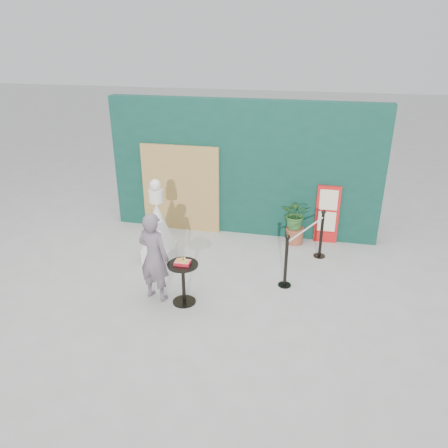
% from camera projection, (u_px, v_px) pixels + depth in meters
% --- Properties ---
extents(ground, '(60.00, 60.00, 0.00)m').
position_uv_depth(ground, '(209.00, 305.00, 7.44)').
color(ground, '#ADAAA5').
rests_on(ground, ground).
extents(back_wall, '(6.00, 0.30, 3.00)m').
position_uv_depth(back_wall, '(243.00, 169.00, 9.65)').
color(back_wall, '#0B3329').
rests_on(back_wall, ground).
extents(bamboo_fence, '(1.80, 0.08, 2.00)m').
position_uv_depth(bamboo_fence, '(181.00, 189.00, 9.94)').
color(bamboo_fence, tan).
rests_on(bamboo_fence, ground).
extents(woman, '(0.66, 0.52, 1.59)m').
position_uv_depth(woman, '(154.00, 257.00, 7.36)').
color(woman, slate).
rests_on(woman, ground).
extents(menu_board, '(0.50, 0.07, 1.30)m').
position_uv_depth(menu_board, '(327.00, 215.00, 9.44)').
color(menu_board, red).
rests_on(menu_board, ground).
extents(statue, '(0.67, 0.67, 1.71)m').
position_uv_depth(statue, '(158.00, 228.00, 8.67)').
color(statue, silver).
rests_on(statue, ground).
extents(cafe_table, '(0.52, 0.52, 0.75)m').
position_uv_depth(cafe_table, '(183.00, 277.00, 7.33)').
color(cafe_table, black).
rests_on(cafe_table, ground).
extents(food_basket, '(0.26, 0.19, 0.11)m').
position_uv_depth(food_basket, '(183.00, 262.00, 7.21)').
color(food_basket, red).
rests_on(food_basket, cafe_table).
extents(planter, '(0.60, 0.52, 1.02)m').
position_uv_depth(planter, '(296.00, 218.00, 9.41)').
color(planter, '#985931').
rests_on(planter, ground).
extents(stanchion_barrier, '(0.84, 1.54, 1.03)m').
position_uv_depth(stanchion_barrier, '(305.00, 247.00, 8.35)').
color(stanchion_barrier, black).
rests_on(stanchion_barrier, ground).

